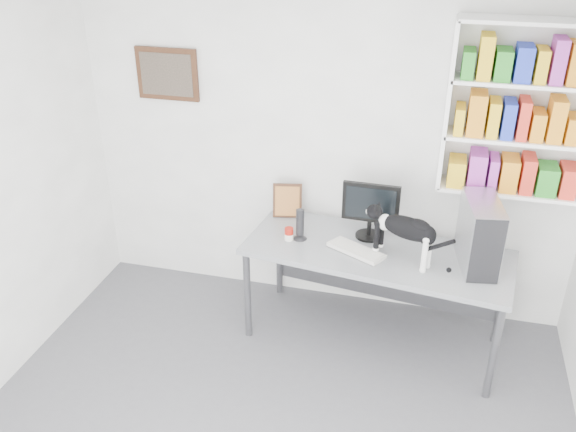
{
  "coord_description": "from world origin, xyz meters",
  "views": [
    {
      "loc": [
        0.85,
        -2.48,
        3.16
      ],
      "look_at": [
        -0.19,
        1.53,
        0.98
      ],
      "focal_mm": 38.0,
      "sensor_mm": 36.0,
      "label": 1
    }
  ],
  "objects": [
    {
      "name": "room",
      "position": [
        0.0,
        0.0,
        1.35
      ],
      "size": [
        4.01,
        4.01,
        2.7
      ],
      "color": "#57585D",
      "rests_on": "ground"
    },
    {
      "name": "bookshelf",
      "position": [
        1.4,
        1.85,
        1.85
      ],
      "size": [
        1.03,
        0.28,
        1.24
      ],
      "primitive_type": "cube",
      "color": "white",
      "rests_on": "room"
    },
    {
      "name": "wall_art",
      "position": [
        -1.3,
        1.97,
        1.9
      ],
      "size": [
        0.52,
        0.04,
        0.42
      ],
      "primitive_type": "cube",
      "color": "#442815",
      "rests_on": "room"
    },
    {
      "name": "desk",
      "position": [
        0.52,
        1.47,
        0.41
      ],
      "size": [
        2.05,
        1.01,
        0.82
      ],
      "primitive_type": "cube",
      "rotation": [
        0.0,
        0.0,
        -0.13
      ],
      "color": "gray",
      "rests_on": "room"
    },
    {
      "name": "monitor",
      "position": [
        0.43,
        1.65,
        1.05
      ],
      "size": [
        0.44,
        0.22,
        0.46
      ],
      "primitive_type": "cube",
      "rotation": [
        0.0,
        0.0,
        -0.03
      ],
      "color": "black",
      "rests_on": "desk"
    },
    {
      "name": "keyboard",
      "position": [
        0.37,
        1.4,
        0.84
      ],
      "size": [
        0.46,
        0.35,
        0.03
      ],
      "primitive_type": "cube",
      "rotation": [
        0.0,
        0.0,
        -0.48
      ],
      "color": "silver",
      "rests_on": "desk"
    },
    {
      "name": "pc_tower",
      "position": [
        1.22,
        1.45,
        1.07
      ],
      "size": [
        0.3,
        0.53,
        0.5
      ],
      "primitive_type": "cube",
      "rotation": [
        0.0,
        0.0,
        0.17
      ],
      "color": "silver",
      "rests_on": "desk"
    },
    {
      "name": "speaker",
      "position": [
        -0.08,
        1.49,
        0.95
      ],
      "size": [
        0.13,
        0.13,
        0.26
      ],
      "primitive_type": "cylinder",
      "rotation": [
        0.0,
        0.0,
        0.23
      ],
      "color": "black",
      "rests_on": "desk"
    },
    {
      "name": "leaning_print",
      "position": [
        -0.27,
        1.83,
        0.97
      ],
      "size": [
        0.25,
        0.14,
        0.29
      ],
      "primitive_type": "cube",
      "rotation": [
        0.0,
        0.0,
        0.2
      ],
      "color": "#442815",
      "rests_on": "desk"
    },
    {
      "name": "soup_can",
      "position": [
        -0.16,
        1.45,
        0.87
      ],
      "size": [
        0.08,
        0.08,
        0.1
      ],
      "primitive_type": "cylinder",
      "rotation": [
        0.0,
        0.0,
        -0.29
      ],
      "color": "#A9180E",
      "rests_on": "desk"
    },
    {
      "name": "cat",
      "position": [
        0.72,
        1.35,
        1.01
      ],
      "size": [
        0.63,
        0.38,
        0.38
      ],
      "primitive_type": null,
      "rotation": [
        0.0,
        0.0,
        -0.38
      ],
      "color": "black",
      "rests_on": "desk"
    }
  ]
}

